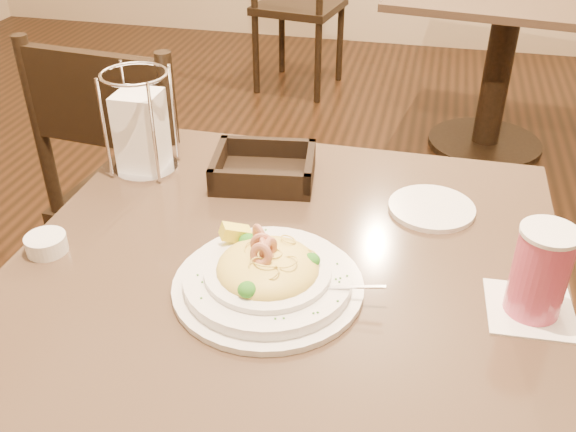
% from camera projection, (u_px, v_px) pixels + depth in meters
% --- Properties ---
extents(main_table, '(0.90, 0.90, 0.72)m').
position_uv_depth(main_table, '(286.00, 362.00, 1.18)').
color(main_table, black).
rests_on(main_table, ground).
extents(background_table, '(1.03, 1.03, 0.72)m').
position_uv_depth(background_table, '(503.00, 43.00, 2.77)').
color(background_table, black).
rests_on(background_table, ground).
extents(dining_chair_near, '(0.46, 0.46, 0.93)m').
position_uv_depth(dining_chair_near, '(143.00, 188.00, 1.71)').
color(dining_chair_near, black).
rests_on(dining_chair_near, ground).
extents(pasta_bowl, '(0.33, 0.30, 0.10)m').
position_uv_depth(pasta_bowl, '(268.00, 275.00, 0.99)').
color(pasta_bowl, white).
rests_on(pasta_bowl, main_table).
extents(drink_glass, '(0.13, 0.13, 0.14)m').
position_uv_depth(drink_glass, '(540.00, 273.00, 0.92)').
color(drink_glass, white).
rests_on(drink_glass, main_table).
extents(bread_basket, '(0.22, 0.19, 0.06)m').
position_uv_depth(bread_basket, '(264.00, 170.00, 1.29)').
color(bread_basket, black).
rests_on(bread_basket, main_table).
extents(napkin_caddy, '(0.13, 0.13, 0.21)m').
position_uv_depth(napkin_caddy, '(141.00, 129.00, 1.28)').
color(napkin_caddy, silver).
rests_on(napkin_caddy, main_table).
extents(side_plate, '(0.20, 0.20, 0.01)m').
position_uv_depth(side_plate, '(432.00, 208.00, 1.19)').
color(side_plate, white).
rests_on(side_plate, main_table).
extents(butter_ramekin, '(0.08, 0.08, 0.03)m').
position_uv_depth(butter_ramekin, '(46.00, 244.00, 1.08)').
color(butter_ramekin, white).
rests_on(butter_ramekin, main_table).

